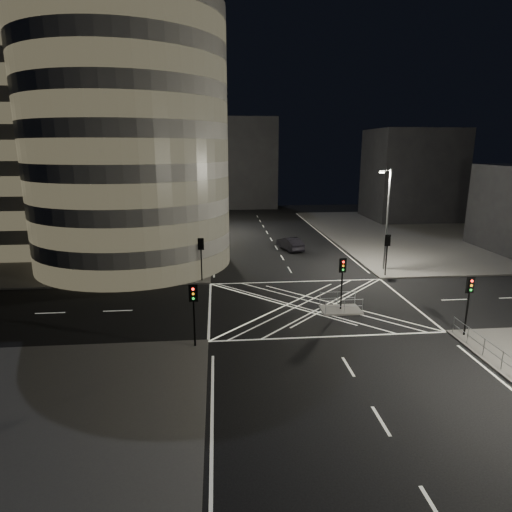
{
  "coord_description": "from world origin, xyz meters",
  "views": [
    {
      "loc": [
        -7.25,
        -31.48,
        12.13
      ],
      "look_at": [
        -3.98,
        4.28,
        3.0
      ],
      "focal_mm": 30.0,
      "sensor_mm": 36.0,
      "label": 1
    }
  ],
  "objects": [
    {
      "name": "ground",
      "position": [
        0.0,
        0.0,
        0.0
      ],
      "size": [
        120.0,
        120.0,
        0.0
      ],
      "primitive_type": "plane",
      "color": "black",
      "rests_on": "ground"
    },
    {
      "name": "sidewalk_far_left",
      "position": [
        -29.0,
        27.0,
        0.07
      ],
      "size": [
        42.0,
        42.0,
        0.15
      ],
      "primitive_type": "cube",
      "color": "#55524F",
      "rests_on": "ground"
    },
    {
      "name": "sidewalk_far_right",
      "position": [
        29.0,
        27.0,
        0.07
      ],
      "size": [
        42.0,
        42.0,
        0.15
      ],
      "primitive_type": "cube",
      "color": "#55524F",
      "rests_on": "ground"
    },
    {
      "name": "central_island",
      "position": [
        2.0,
        -1.5,
        0.07
      ],
      "size": [
        3.0,
        2.0,
        0.15
      ],
      "primitive_type": "cube",
      "color": "slate",
      "rests_on": "ground"
    },
    {
      "name": "office_tower_curved",
      "position": [
        -20.74,
        18.74,
        12.65
      ],
      "size": [
        30.0,
        29.0,
        27.2
      ],
      "color": "gray",
      "rests_on": "sidewalk_far_left"
    },
    {
      "name": "office_block_rear",
      "position": [
        -22.0,
        42.0,
        11.15
      ],
      "size": [
        24.0,
        16.0,
        22.0
      ],
      "primitive_type": "cube",
      "color": "gray",
      "rests_on": "sidewalk_far_left"
    },
    {
      "name": "building_right_far",
      "position": [
        26.0,
        40.0,
        7.65
      ],
      "size": [
        14.0,
        12.0,
        15.0
      ],
      "primitive_type": "cube",
      "color": "black",
      "rests_on": "sidewalk_far_right"
    },
    {
      "name": "building_far_end",
      "position": [
        -4.0,
        58.0,
        9.0
      ],
      "size": [
        18.0,
        8.0,
        18.0
      ],
      "primitive_type": "cube",
      "color": "black",
      "rests_on": "ground"
    },
    {
      "name": "tree_a",
      "position": [
        -10.5,
        9.0,
        4.82
      ],
      "size": [
        4.75,
        4.75,
        7.41
      ],
      "color": "black",
      "rests_on": "sidewalk_far_left"
    },
    {
      "name": "tree_b",
      "position": [
        -10.5,
        15.0,
        4.68
      ],
      "size": [
        3.92,
        3.92,
        6.8
      ],
      "color": "black",
      "rests_on": "sidewalk_far_left"
    },
    {
      "name": "tree_c",
      "position": [
        -10.5,
        21.0,
        4.87
      ],
      "size": [
        3.9,
        3.9,
        6.98
      ],
      "color": "black",
      "rests_on": "sidewalk_far_left"
    },
    {
      "name": "tree_d",
      "position": [
        -10.5,
        27.0,
        5.12
      ],
      "size": [
        4.75,
        4.75,
        7.71
      ],
      "color": "black",
      "rests_on": "sidewalk_far_left"
    },
    {
      "name": "tree_e",
      "position": [
        -10.5,
        33.0,
        4.38
      ],
      "size": [
        3.68,
        3.68,
        6.36
      ],
      "color": "black",
      "rests_on": "sidewalk_far_left"
    },
    {
      "name": "traffic_signal_fl",
      "position": [
        -8.8,
        6.8,
        2.91
      ],
      "size": [
        0.55,
        0.22,
        4.0
      ],
      "color": "black",
      "rests_on": "sidewalk_far_left"
    },
    {
      "name": "traffic_signal_nl",
      "position": [
        -8.8,
        -6.8,
        2.91
      ],
      "size": [
        0.55,
        0.22,
        4.0
      ],
      "color": "black",
      "rests_on": "sidewalk_near_left"
    },
    {
      "name": "traffic_signal_fr",
      "position": [
        8.8,
        6.8,
        2.91
      ],
      "size": [
        0.55,
        0.22,
        4.0
      ],
      "color": "black",
      "rests_on": "sidewalk_far_right"
    },
    {
      "name": "traffic_signal_nr",
      "position": [
        8.8,
        -6.8,
        2.91
      ],
      "size": [
        0.55,
        0.22,
        4.0
      ],
      "color": "black",
      "rests_on": "sidewalk_near_right"
    },
    {
      "name": "traffic_signal_island",
      "position": [
        2.0,
        -1.5,
        2.91
      ],
      "size": [
        0.55,
        0.22,
        4.0
      ],
      "color": "black",
      "rests_on": "central_island"
    },
    {
      "name": "street_lamp_left_near",
      "position": [
        -9.44,
        12.0,
        5.54
      ],
      "size": [
        1.25,
        0.25,
        10.0
      ],
      "color": "slate",
      "rests_on": "sidewalk_far_left"
    },
    {
      "name": "street_lamp_left_far",
      "position": [
        -9.44,
        30.0,
        5.54
      ],
      "size": [
        1.25,
        0.25,
        10.0
      ],
      "color": "slate",
      "rests_on": "sidewalk_far_left"
    },
    {
      "name": "street_lamp_right_far",
      "position": [
        9.44,
        9.0,
        5.54
      ],
      "size": [
        1.25,
        0.25,
        10.0
      ],
      "color": "slate",
      "rests_on": "sidewalk_far_right"
    },
    {
      "name": "railing_near_right",
      "position": [
        8.3,
        -12.15,
        0.7
      ],
      "size": [
        0.06,
        11.7,
        1.1
      ],
      "primitive_type": "cube",
      "color": "slate",
      "rests_on": "sidewalk_near_right"
    },
    {
      "name": "railing_island_south",
      "position": [
        2.0,
        -2.4,
        0.7
      ],
      "size": [
        2.8,
        0.06,
        1.1
      ],
      "primitive_type": "cube",
      "color": "slate",
      "rests_on": "central_island"
    },
    {
      "name": "railing_island_north",
      "position": [
        2.0,
        -0.6,
        0.7
      ],
      "size": [
        2.8,
        0.06,
        1.1
      ],
      "primitive_type": "cube",
      "color": "slate",
      "rests_on": "central_island"
    },
    {
      "name": "sedan",
      "position": [
        1.5,
        18.63,
        0.79
      ],
      "size": [
        2.91,
        5.08,
        1.58
      ],
      "primitive_type": "imported",
      "rotation": [
        0.0,
        0.0,
        3.41
      ],
      "color": "black",
      "rests_on": "ground"
    }
  ]
}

